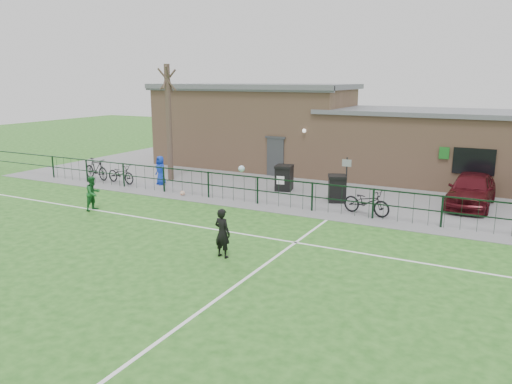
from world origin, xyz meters
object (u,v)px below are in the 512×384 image
at_px(wheelie_bin_left, 284,179).
at_px(bare_tree, 169,123).
at_px(wheelie_bin_right, 337,189).
at_px(car_maroon, 471,190).
at_px(sign_post, 346,180).
at_px(bicycle_c, 121,174).
at_px(bicycle_b, 96,169).
at_px(spectator_child, 161,170).
at_px(ball_ground, 183,193).
at_px(outfield_player, 93,193).
at_px(bicycle_e, 367,202).

bearing_deg(wheelie_bin_left, bare_tree, 172.51).
bearing_deg(bare_tree, wheelie_bin_right, -3.32).
height_order(wheelie_bin_right, car_maroon, car_maroon).
xyz_separation_m(bare_tree, sign_post, (9.83, -0.66, -1.98)).
relative_size(wheelie_bin_right, bicycle_c, 0.58).
relative_size(bare_tree, sign_post, 3.00).
bearing_deg(bicycle_b, car_maroon, -70.15).
height_order(sign_post, spectator_child, sign_post).
bearing_deg(ball_ground, outfield_player, -114.05).
distance_m(sign_post, outfield_player, 10.59).
bearing_deg(wheelie_bin_right, wheelie_bin_left, 138.55).
bearing_deg(wheelie_bin_left, car_maroon, -5.64).
bearing_deg(wheelie_bin_right, bicycle_c, 164.10).
relative_size(bare_tree, car_maroon, 1.42).
bearing_deg(sign_post, car_maroon, 21.85).
relative_size(bare_tree, ball_ground, 26.40).
xyz_separation_m(wheelie_bin_right, ball_ground, (-6.69, -2.16, -0.45)).
relative_size(bicycle_b, bicycle_c, 1.02).
height_order(outfield_player, ball_ground, outfield_player).
xyz_separation_m(sign_post, outfield_player, (-8.82, -5.85, -0.31)).
height_order(wheelie_bin_left, ball_ground, wheelie_bin_left).
bearing_deg(sign_post, bicycle_b, -174.92).
height_order(wheelie_bin_right, bicycle_c, wheelie_bin_right).
relative_size(wheelie_bin_left, car_maroon, 0.27).
height_order(car_maroon, outfield_player, car_maroon).
distance_m(bicycle_e, ball_ground, 8.45).
relative_size(bicycle_c, ball_ground, 8.22).
relative_size(car_maroon, outfield_player, 2.98).
xyz_separation_m(car_maroon, ball_ground, (-11.95, -3.98, -0.62)).
xyz_separation_m(bicycle_b, outfield_player, (4.52, -4.66, 0.12)).
bearing_deg(spectator_child, ball_ground, -7.45).
height_order(sign_post, bicycle_c, sign_post).
distance_m(outfield_player, ball_ground, 4.20).
relative_size(car_maroon, ball_ground, 18.55).
bearing_deg(bicycle_e, sign_post, 54.65).
bearing_deg(car_maroon, sign_post, -155.86).
xyz_separation_m(sign_post, ball_ground, (-7.12, -2.05, -0.91)).
bearing_deg(bicycle_c, sign_post, -76.44).
height_order(wheelie_bin_right, ball_ground, wheelie_bin_right).
bearing_deg(car_maroon, bicycle_b, -167.96).
bearing_deg(outfield_player, sign_post, -54.98).
distance_m(sign_post, bicycle_c, 11.60).
bearing_deg(car_maroon, bare_tree, -172.73).
bearing_deg(ball_ground, sign_post, 16.06).
xyz_separation_m(sign_post, car_maroon, (4.82, 1.93, -0.28)).
relative_size(spectator_child, outfield_player, 1.03).
relative_size(bare_tree, bicycle_c, 3.21).
bearing_deg(bicycle_b, outfield_player, -125.83).
height_order(bicycle_c, outfield_player, outfield_player).
distance_m(wheelie_bin_right, car_maroon, 5.57).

